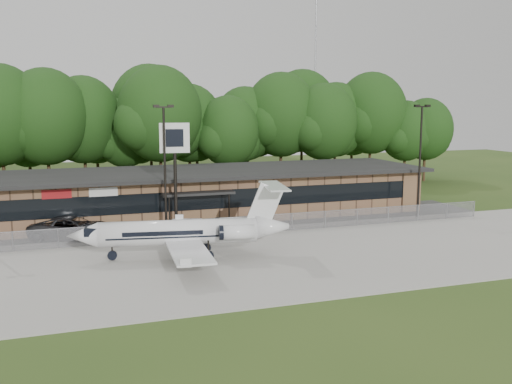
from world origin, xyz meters
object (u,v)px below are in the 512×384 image
object	(u,v)px
terminal	(206,192)
suv	(73,228)
pole_sign	(175,150)
business_jet	(187,233)

from	to	relation	value
terminal	suv	world-z (taller)	terminal
suv	pole_sign	xyz separation A→B (m)	(7.82, -1.00, 5.87)
pole_sign	terminal	bearing A→B (deg)	66.96
terminal	business_jet	xyz separation A→B (m)	(-4.82, -14.40, -0.39)
business_jet	suv	size ratio (longest dim) A/B	2.31
suv	pole_sign	size ratio (longest dim) A/B	0.72
business_jet	pole_sign	world-z (taller)	pole_sign
business_jet	terminal	bearing A→B (deg)	81.09
suv	pole_sign	world-z (taller)	pole_sign
terminal	suv	distance (m)	13.51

